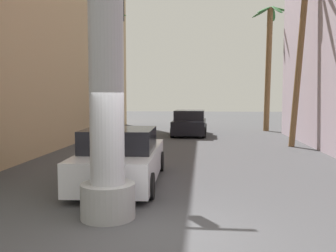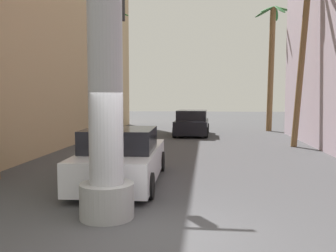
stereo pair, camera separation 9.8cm
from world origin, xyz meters
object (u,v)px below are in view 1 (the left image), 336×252
(traffic_light_mast, at_px, (37,47))
(palm_tree_far_left, at_px, (104,59))
(car_lead, at_px, (122,158))
(palm_tree_far_right, at_px, (269,59))
(car_far, at_px, (190,123))
(palm_tree_mid_right, at_px, (300,23))

(traffic_light_mast, relative_size, palm_tree_far_left, 0.67)
(car_lead, bearing_deg, palm_tree_far_left, 106.55)
(traffic_light_mast, relative_size, palm_tree_far_right, 0.64)
(traffic_light_mast, xyz_separation_m, car_far, (4.22, 12.27, -3.19))
(car_far, distance_m, palm_tree_far_right, 7.58)
(car_far, xyz_separation_m, palm_tree_far_right, (5.33, 3.30, 4.26))
(palm_tree_far_right, bearing_deg, palm_tree_mid_right, -89.74)
(car_far, height_order, palm_tree_far_right, palm_tree_far_right)
(traffic_light_mast, bearing_deg, palm_tree_far_right, 58.50)
(traffic_light_mast, height_order, palm_tree_mid_right, palm_tree_mid_right)
(palm_tree_mid_right, distance_m, palm_tree_far_right, 8.15)
(traffic_light_mast, bearing_deg, palm_tree_mid_right, 37.93)
(palm_tree_far_left, relative_size, palm_tree_mid_right, 0.94)
(palm_tree_mid_right, bearing_deg, palm_tree_far_right, 90.26)
(palm_tree_far_right, bearing_deg, palm_tree_far_left, -166.75)
(palm_tree_mid_right, height_order, palm_tree_far_right, palm_tree_mid_right)
(car_lead, xyz_separation_m, palm_tree_mid_right, (6.82, 8.36, 5.18))
(traffic_light_mast, distance_m, palm_tree_mid_right, 12.31)
(car_lead, distance_m, palm_tree_far_left, 15.07)
(car_lead, relative_size, palm_tree_mid_right, 0.55)
(palm_tree_far_right, bearing_deg, traffic_light_mast, -121.50)
(palm_tree_far_left, bearing_deg, traffic_light_mast, -84.00)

